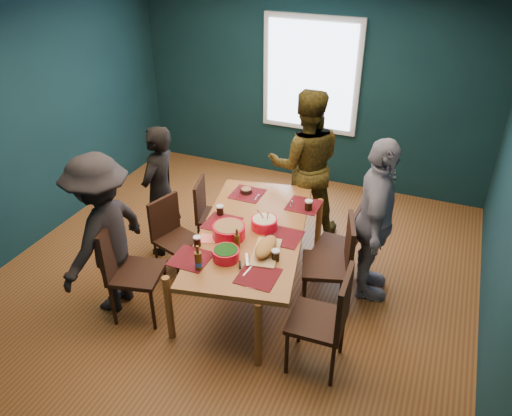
{
  "coord_description": "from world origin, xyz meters",
  "views": [
    {
      "loc": [
        1.86,
        -3.99,
        3.46
      ],
      "look_at": [
        0.3,
        -0.21,
        1.01
      ],
      "focal_mm": 35.0,
      "sensor_mm": 36.0,
      "label": 1
    }
  ],
  "objects_px": {
    "dining_table": "(252,236)",
    "person_right": "(375,222)",
    "bowl_dumpling": "(264,223)",
    "cutting_board": "(266,248)",
    "chair_left_mid": "(171,231)",
    "person_back": "(305,165)",
    "chair_right_far": "(343,241)",
    "bowl_salad": "(229,231)",
    "chair_right_mid": "(337,258)",
    "person_near_left": "(104,235)",
    "bowl_herbs": "(226,254)",
    "chair_left_far": "(209,210)",
    "person_far_left": "(160,192)",
    "chair_right_near": "(329,315)",
    "chair_left_near": "(126,264)"
  },
  "relations": [
    {
      "from": "chair_right_near",
      "to": "cutting_board",
      "type": "relative_size",
      "value": 1.75
    },
    {
      "from": "chair_right_mid",
      "to": "bowl_dumpling",
      "type": "height_order",
      "value": "chair_right_mid"
    },
    {
      "from": "chair_right_near",
      "to": "bowl_herbs",
      "type": "height_order",
      "value": "chair_right_near"
    },
    {
      "from": "chair_left_far",
      "to": "chair_right_near",
      "type": "xyz_separation_m",
      "value": [
        1.75,
        -1.25,
        0.09
      ]
    },
    {
      "from": "person_right",
      "to": "bowl_salad",
      "type": "xyz_separation_m",
      "value": [
        -1.27,
        -0.64,
        -0.04
      ]
    },
    {
      "from": "bowl_salad",
      "to": "chair_left_near",
      "type": "bearing_deg",
      "value": -145.26
    },
    {
      "from": "person_back",
      "to": "person_near_left",
      "type": "xyz_separation_m",
      "value": [
        -1.35,
        -2.01,
        -0.08
      ]
    },
    {
      "from": "chair_left_far",
      "to": "chair_right_far",
      "type": "relative_size",
      "value": 1.01
    },
    {
      "from": "person_near_left",
      "to": "cutting_board",
      "type": "height_order",
      "value": "person_near_left"
    },
    {
      "from": "chair_left_mid",
      "to": "person_back",
      "type": "relative_size",
      "value": 0.49
    },
    {
      "from": "chair_right_mid",
      "to": "person_right",
      "type": "height_order",
      "value": "person_right"
    },
    {
      "from": "person_right",
      "to": "bowl_herbs",
      "type": "relative_size",
      "value": 7.03
    },
    {
      "from": "bowl_salad",
      "to": "bowl_dumpling",
      "type": "height_order",
      "value": "bowl_dumpling"
    },
    {
      "from": "bowl_salad",
      "to": "dining_table",
      "type": "bearing_deg",
      "value": 51.4
    },
    {
      "from": "chair_right_far",
      "to": "person_back",
      "type": "relative_size",
      "value": 0.47
    },
    {
      "from": "chair_left_near",
      "to": "person_far_left",
      "type": "bearing_deg",
      "value": 90.98
    },
    {
      "from": "person_back",
      "to": "bowl_herbs",
      "type": "xyz_separation_m",
      "value": [
        -0.16,
        -1.83,
        -0.09
      ]
    },
    {
      "from": "chair_left_far",
      "to": "cutting_board",
      "type": "bearing_deg",
      "value": -53.03
    },
    {
      "from": "chair_right_far",
      "to": "bowl_salad",
      "type": "xyz_separation_m",
      "value": [
        -0.97,
        -0.72,
        0.33
      ]
    },
    {
      "from": "chair_right_mid",
      "to": "cutting_board",
      "type": "distance_m",
      "value": 0.74
    },
    {
      "from": "dining_table",
      "to": "person_right",
      "type": "relative_size",
      "value": 1.25
    },
    {
      "from": "bowl_dumpling",
      "to": "cutting_board",
      "type": "distance_m",
      "value": 0.43
    },
    {
      "from": "cutting_board",
      "to": "chair_right_far",
      "type": "bearing_deg",
      "value": 45.73
    },
    {
      "from": "chair_left_mid",
      "to": "cutting_board",
      "type": "bearing_deg",
      "value": 3.22
    },
    {
      "from": "chair_right_far",
      "to": "chair_right_mid",
      "type": "distance_m",
      "value": 0.44
    },
    {
      "from": "chair_right_near",
      "to": "person_far_left",
      "type": "height_order",
      "value": "person_far_left"
    },
    {
      "from": "chair_left_mid",
      "to": "bowl_salad",
      "type": "distance_m",
      "value": 0.86
    },
    {
      "from": "chair_left_mid",
      "to": "chair_right_mid",
      "type": "bearing_deg",
      "value": 20.49
    },
    {
      "from": "dining_table",
      "to": "bowl_herbs",
      "type": "bearing_deg",
      "value": -105.28
    },
    {
      "from": "chair_left_mid",
      "to": "person_right",
      "type": "xyz_separation_m",
      "value": [
        2.04,
        0.45,
        0.35
      ]
    },
    {
      "from": "person_right",
      "to": "dining_table",
      "type": "bearing_deg",
      "value": 100.81
    },
    {
      "from": "dining_table",
      "to": "chair_right_mid",
      "type": "height_order",
      "value": "chair_right_mid"
    },
    {
      "from": "chair_right_mid",
      "to": "chair_left_mid",
      "type": "bearing_deg",
      "value": 166.64
    },
    {
      "from": "chair_left_mid",
      "to": "chair_right_mid",
      "type": "distance_m",
      "value": 1.78
    },
    {
      "from": "bowl_salad",
      "to": "bowl_herbs",
      "type": "relative_size",
      "value": 1.29
    },
    {
      "from": "person_back",
      "to": "person_right",
      "type": "relative_size",
      "value": 1.05
    },
    {
      "from": "chair_left_far",
      "to": "bowl_dumpling",
      "type": "bearing_deg",
      "value": -41.66
    },
    {
      "from": "dining_table",
      "to": "chair_right_near",
      "type": "xyz_separation_m",
      "value": [
        0.98,
        -0.7,
        -0.09
      ]
    },
    {
      "from": "chair_right_mid",
      "to": "person_back",
      "type": "xyz_separation_m",
      "value": [
        -0.71,
        1.21,
        0.32
      ]
    },
    {
      "from": "person_right",
      "to": "cutting_board",
      "type": "bearing_deg",
      "value": 120.82
    },
    {
      "from": "person_far_left",
      "to": "bowl_salad",
      "type": "height_order",
      "value": "person_far_left"
    },
    {
      "from": "chair_left_near",
      "to": "bowl_salad",
      "type": "xyz_separation_m",
      "value": [
        0.82,
        0.57,
        0.23
      ]
    },
    {
      "from": "person_near_left",
      "to": "cutting_board",
      "type": "relative_size",
      "value": 2.85
    },
    {
      "from": "bowl_herbs",
      "to": "cutting_board",
      "type": "bearing_deg",
      "value": 35.67
    },
    {
      "from": "person_near_left",
      "to": "bowl_herbs",
      "type": "relative_size",
      "value": 6.74
    },
    {
      "from": "chair_right_mid",
      "to": "bowl_dumpling",
      "type": "distance_m",
      "value": 0.78
    },
    {
      "from": "bowl_salad",
      "to": "chair_right_mid",
      "type": "bearing_deg",
      "value": 15.99
    },
    {
      "from": "chair_left_far",
      "to": "cutting_board",
      "type": "distance_m",
      "value": 1.38
    },
    {
      "from": "person_far_left",
      "to": "person_right",
      "type": "distance_m",
      "value": 2.36
    },
    {
      "from": "chair_right_far",
      "to": "bowl_herbs",
      "type": "xyz_separation_m",
      "value": [
        -0.85,
        -1.05,
        0.31
      ]
    }
  ]
}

